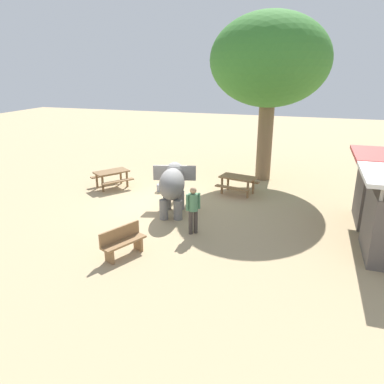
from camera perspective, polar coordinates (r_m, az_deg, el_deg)
ground_plane at (r=14.97m, az=-4.46°, el=-1.89°), size 60.00×60.00×0.00m
elephant at (r=13.86m, az=-3.01°, el=1.28°), size 2.52×1.78×1.74m
person_handler at (r=12.02m, az=0.18°, el=-2.31°), size 0.37×0.40×1.62m
shade_tree_main at (r=17.89m, az=11.97°, el=19.19°), size 5.87×5.38×7.64m
wooden_bench at (r=11.01m, az=-10.72°, el=-7.45°), size 1.44×0.94×0.88m
picnic_table_near at (r=17.21m, az=-12.33°, el=2.56°), size 2.08×2.07×0.78m
picnic_table_far at (r=16.10m, az=7.10°, el=1.72°), size 1.76×1.77×0.78m
feed_bucket at (r=16.49m, az=-4.87°, el=0.67°), size 0.36×0.36×0.32m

